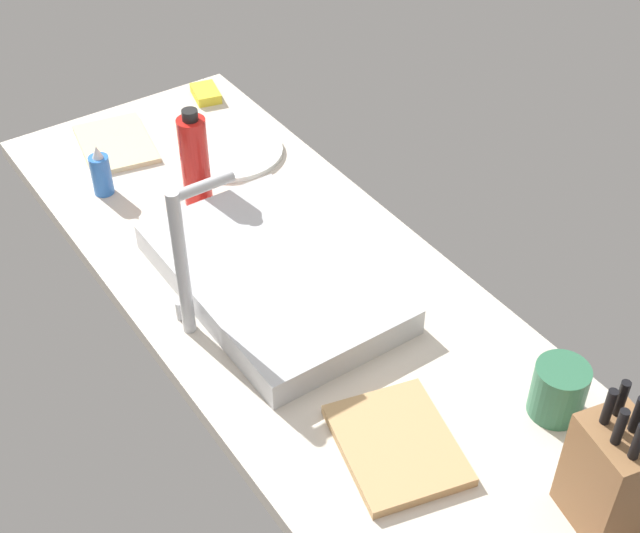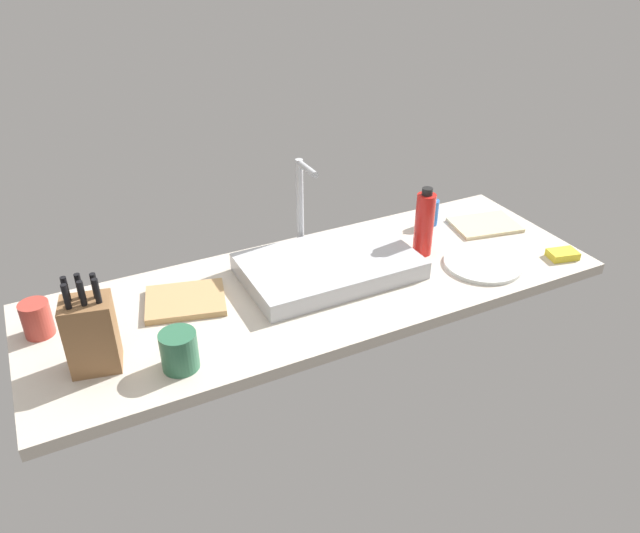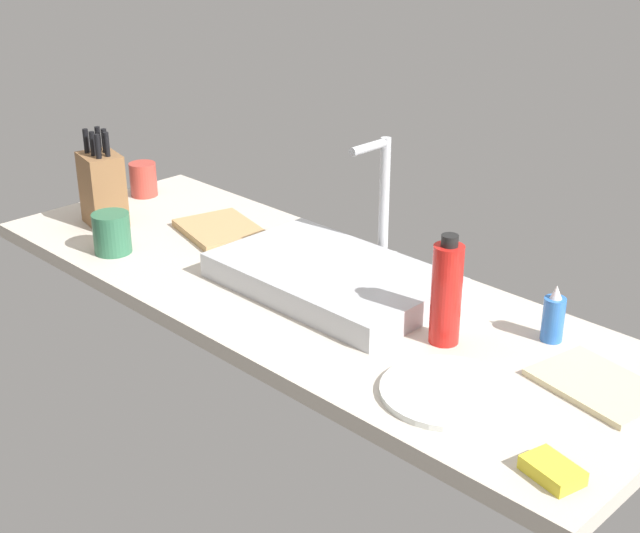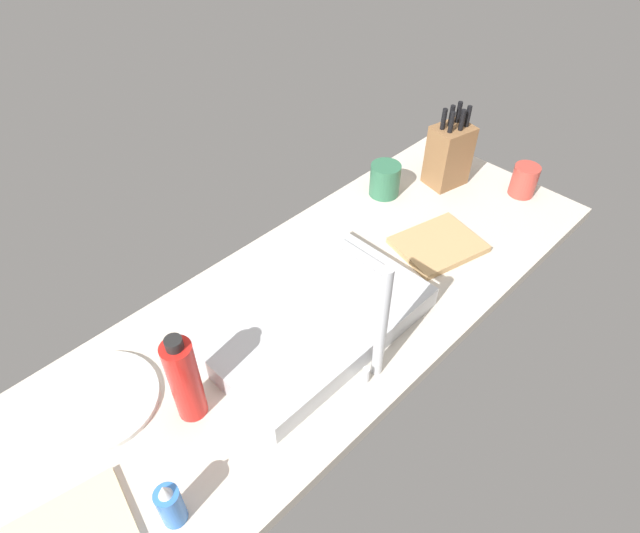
% 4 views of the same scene
% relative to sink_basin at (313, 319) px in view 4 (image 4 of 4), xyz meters
% --- Properties ---
extents(countertop_slab, '(1.70, 0.60, 0.04)m').
position_rel_sink_basin_xyz_m(countertop_slab, '(-0.05, -0.04, -0.05)').
color(countertop_slab, beige).
rests_on(countertop_slab, ground).
extents(sink_basin, '(0.52, 0.32, 0.06)m').
position_rel_sink_basin_xyz_m(sink_basin, '(0.00, 0.00, 0.00)').
color(sink_basin, '#B7BABF').
rests_on(sink_basin, countertop_slab).
extents(faucet, '(0.05, 0.12, 0.31)m').
position_rel_sink_basin_xyz_m(faucet, '(-0.01, 0.17, 0.15)').
color(faucet, '#B7BABF').
rests_on(faucet, countertop_slab).
extents(knife_block, '(0.13, 0.11, 0.25)m').
position_rel_sink_basin_xyz_m(knife_block, '(-0.70, -0.13, 0.07)').
color(knife_block, brown).
rests_on(knife_block, countertop_slab).
extents(cutting_board, '(0.26, 0.22, 0.02)m').
position_rel_sink_basin_xyz_m(cutting_board, '(-0.44, 0.04, -0.02)').
color(cutting_board, tan).
rests_on(cutting_board, countertop_slab).
extents(soap_bottle, '(0.04, 0.04, 0.12)m').
position_rel_sink_basin_xyz_m(soap_bottle, '(0.48, 0.14, 0.02)').
color(soap_bottle, blue).
rests_on(soap_bottle, countertop_slab).
extents(water_bottle, '(0.06, 0.06, 0.23)m').
position_rel_sink_basin_xyz_m(water_bottle, '(0.33, -0.02, 0.08)').
color(water_bottle, red).
rests_on(water_bottle, countertop_slab).
extents(dinner_plate, '(0.24, 0.24, 0.01)m').
position_rel_sink_basin_xyz_m(dinner_plate, '(0.45, -0.17, -0.02)').
color(dinner_plate, silver).
rests_on(dinner_plate, countertop_slab).
extents(coffee_mug, '(0.09, 0.09, 0.10)m').
position_rel_sink_basin_xyz_m(coffee_mug, '(-0.52, -0.22, 0.02)').
color(coffee_mug, '#2D6647').
rests_on(coffee_mug, countertop_slab).
extents(ceramic_cup, '(0.08, 0.08, 0.10)m').
position_rel_sink_basin_xyz_m(ceramic_cup, '(-0.82, 0.07, 0.02)').
color(ceramic_cup, '#B23D33').
rests_on(ceramic_cup, countertop_slab).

